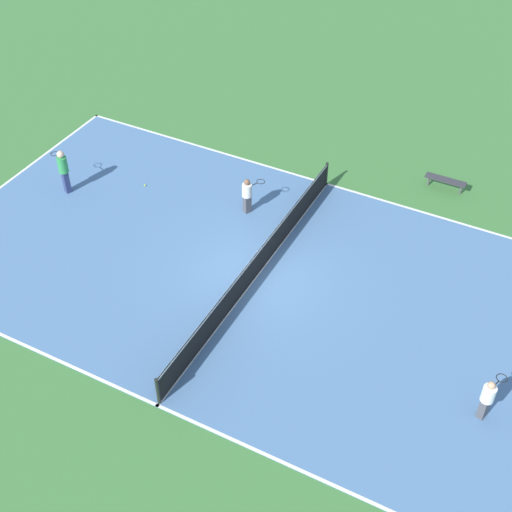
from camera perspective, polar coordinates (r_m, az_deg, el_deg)
The scene contains 9 objects.
ground_plane at distance 23.20m, azimuth 0.00°, elevation -1.66°, with size 80.00×80.00×0.00m, color #3D7538.
court_surface at distance 23.19m, azimuth 0.00°, elevation -1.64°, with size 11.68×21.72×0.02m.
tennis_net at distance 22.84m, azimuth 0.00°, elevation -0.69°, with size 11.48×0.10×1.00m.
bench at distance 27.60m, azimuth 14.92°, elevation 5.83°, with size 0.36×1.53×0.45m.
player_far_green at distance 27.09m, azimuth -15.16°, elevation 6.78°, with size 0.70×0.98×1.78m.
player_near_white at distance 19.86m, azimuth 18.03°, elevation -10.70°, with size 0.99×0.60×1.41m.
player_far_white at distance 25.31m, azimuth -0.70°, elevation 5.01°, with size 0.98×0.71×1.41m.
tennis_ball_right_alley at distance 26.30m, azimuth 3.70°, elevation 4.46°, with size 0.07×0.07×0.07m, color #CCE033.
tennis_ball_midcourt at distance 27.33m, azimuth -8.87°, elevation 5.61°, with size 0.07×0.07×0.07m, color #CCE033.
Camera 1 is at (14.98, 7.83, 15.89)m, focal length 50.00 mm.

